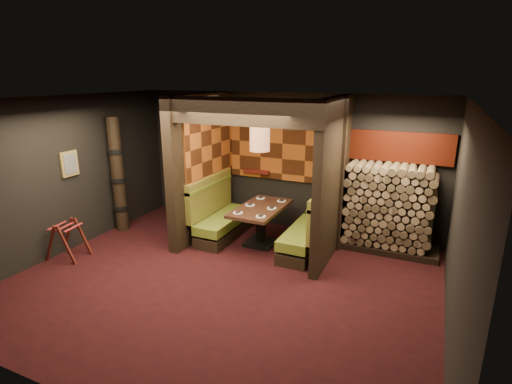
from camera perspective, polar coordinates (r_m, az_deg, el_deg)
The scene contains 23 objects.
floor at distance 6.59m, azimuth -4.80°, elevation -12.68°, with size 6.50×5.50×0.02m, color black.
ceiling at distance 5.78m, azimuth -5.49°, elevation 13.07°, with size 6.50×5.50×0.02m, color black.
wall_back at distance 8.46m, azimuth 4.11°, elevation 4.33°, with size 6.50×0.02×2.85m, color black.
wall_front at distance 4.04m, azimuth -25.05°, elevation -11.12°, with size 6.50×0.02×2.85m, color black.
wall_left at distance 8.10m, azimuth -25.66°, elevation 2.20°, with size 0.02×5.50×2.85m, color black.
wall_right at distance 5.32m, azimuth 27.29°, elevation -4.86°, with size 0.02×5.50×2.85m, color black.
partition_left at distance 8.07m, azimuth -7.74°, elevation 3.63°, with size 0.20×2.20×2.85m, color black.
partition_right at distance 7.11m, azimuth 10.95°, elevation 1.73°, with size 0.15×2.10×2.85m, color black.
header_beam at distance 6.42m, azimuth -2.47°, elevation 11.40°, with size 2.85×0.18×0.44m, color black.
tapa_back_panel at distance 8.35m, azimuth 3.88°, elevation 6.93°, with size 2.40×0.06×1.55m, color #A14C18.
tapa_side_panel at distance 8.07m, azimuth -6.46°, elevation 6.76°, with size 0.04×1.85×1.45m, color #A14C18.
lacquer_shelf at distance 8.64m, azimuth 0.08°, elevation 2.96°, with size 0.60×0.12×0.07m, color #581411.
booth_bench_left at distance 8.17m, azimuth -5.14°, elevation -3.63°, with size 0.68×1.60×1.14m.
booth_bench_right at distance 7.47m, azimuth 7.68°, elevation -5.67°, with size 0.68×1.60×1.14m.
dining_table at distance 7.69m, azimuth 0.67°, elevation -3.80°, with size 0.81×1.46×0.77m.
place_settings at distance 7.61m, azimuth 0.68°, elevation -2.06°, with size 0.65×1.18×0.03m.
pendant_lamp at distance 7.25m, azimuth 0.55°, elevation 7.64°, with size 0.37×0.37×0.99m.
framed_picture at distance 8.09m, azimuth -25.09°, elevation 3.67°, with size 0.05×0.36×0.46m.
luggage_rack at distance 7.96m, azimuth -25.40°, elevation -6.02°, with size 0.74×0.57×0.73m.
totem_column at distance 8.73m, azimuth -19.13°, elevation 2.23°, with size 0.31×0.31×2.40m.
firewood_stack at distance 7.75m, azimuth 18.96°, elevation -2.33°, with size 1.73×0.70×1.64m.
mosaic_header at distance 7.81m, azimuth 19.96°, elevation 6.06°, with size 1.83×0.10×0.56m, color maroon.
bay_front_post at distance 7.33m, azimuth 12.12°, elevation 2.12°, with size 0.08×0.08×2.85m, color black.
Camera 1 is at (2.86, -5.00, 3.19)m, focal length 28.00 mm.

